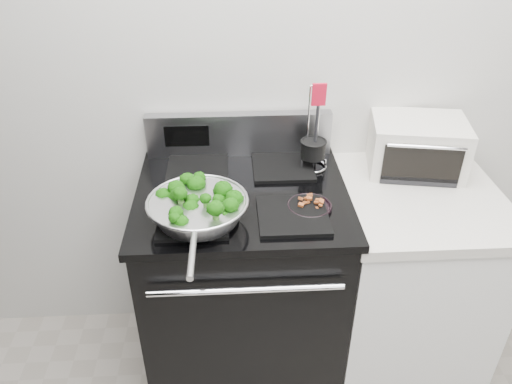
{
  "coord_description": "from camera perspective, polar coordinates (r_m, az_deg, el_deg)",
  "views": [
    {
      "loc": [
        -0.34,
        -0.15,
        1.94
      ],
      "look_at": [
        -0.25,
        1.36,
        0.98
      ],
      "focal_mm": 35.0,
      "sensor_mm": 36.0,
      "label": 1
    }
  ],
  "objects": [
    {
      "name": "back_wall",
      "position": [
        2.02,
        6.7,
        15.19
      ],
      "size": [
        4.0,
        0.02,
        2.7
      ],
      "primitive_type": "cube",
      "color": "#B6B3AD",
      "rests_on": "ground"
    },
    {
      "name": "gas_range",
      "position": [
        2.14,
        -1.44,
        -10.45
      ],
      "size": [
        0.79,
        0.69,
        1.13
      ],
      "color": "black",
      "rests_on": "floor"
    },
    {
      "name": "counter",
      "position": [
        2.27,
        16.39,
        -9.92
      ],
      "size": [
        0.62,
        0.68,
        0.92
      ],
      "color": "white",
      "rests_on": "floor"
    },
    {
      "name": "skillet",
      "position": [
        1.68,
        -6.66,
        -1.88
      ],
      "size": [
        0.34,
        0.54,
        0.07
      ],
      "rotation": [
        0.0,
        0.0,
        -0.01
      ],
      "color": "silver",
      "rests_on": "gas_range"
    },
    {
      "name": "broccoli_pile",
      "position": [
        1.67,
        -6.69,
        -1.28
      ],
      "size": [
        0.27,
        0.27,
        0.09
      ],
      "primitive_type": null,
      "color": "black",
      "rests_on": "skillet"
    },
    {
      "name": "bacon_plate",
      "position": [
        1.76,
        6.15,
        -1.37
      ],
      "size": [
        0.16,
        0.16,
        0.04
      ],
      "rotation": [
        0.0,
        0.0,
        0.15
      ],
      "color": "black",
      "rests_on": "gas_range"
    },
    {
      "name": "utensil_holder",
      "position": [
        1.99,
        6.52,
        4.42
      ],
      "size": [
        0.12,
        0.12,
        0.36
      ],
      "rotation": [
        0.0,
        0.0,
        0.01
      ],
      "color": "silver",
      "rests_on": "gas_range"
    },
    {
      "name": "toaster_oven",
      "position": [
        2.11,
        17.9,
        5.08
      ],
      "size": [
        0.41,
        0.34,
        0.21
      ],
      "rotation": [
        0.0,
        0.0,
        -0.17
      ],
      "color": "beige",
      "rests_on": "counter"
    }
  ]
}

